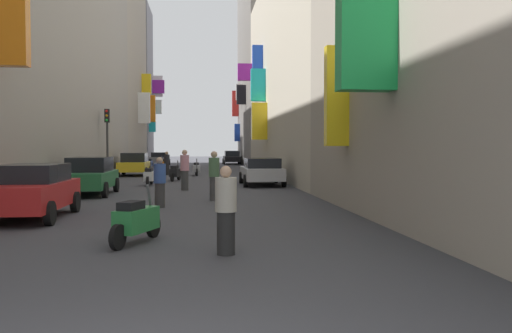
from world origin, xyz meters
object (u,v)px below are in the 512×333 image
at_px(scooter_white, 149,176).
at_px(traffic_light_near_corner, 107,132).
at_px(parked_car_yellow, 134,164).
at_px(pedestrian_mid_street, 214,176).
at_px(parked_car_red, 31,190).
at_px(parked_car_black, 232,157).
at_px(pedestrian_crossing, 226,211).
at_px(pedestrian_far_away, 167,163).
at_px(pedestrian_near_right, 185,170).
at_px(scooter_black, 175,173).
at_px(scooter_green, 136,220).
at_px(parked_car_green, 90,175).
at_px(scooter_orange, 162,164).
at_px(parked_car_grey, 160,158).
at_px(scooter_silver, 196,168).
at_px(parked_car_silver, 262,171).
at_px(pedestrian_near_left, 160,183).
at_px(scooter_blue, 149,164).

distance_m(scooter_white, traffic_light_near_corner, 5.21).
xyz_separation_m(parked_car_yellow, pedestrian_mid_street, (4.86, -16.74, 0.10)).
height_order(parked_car_red, parked_car_black, parked_car_black).
distance_m(pedestrian_crossing, pedestrian_far_away, 26.86).
xyz_separation_m(parked_car_yellow, traffic_light_near_corner, (-0.80, -5.35, 1.96)).
height_order(parked_car_red, traffic_light_near_corner, traffic_light_near_corner).
distance_m(parked_car_yellow, pedestrian_near_right, 12.80).
relative_size(scooter_black, pedestrian_mid_street, 1.06).
bearing_deg(scooter_green, pedestrian_far_away, 92.39).
distance_m(parked_car_yellow, traffic_light_near_corner, 5.75).
height_order(parked_car_green, scooter_orange, parked_car_green).
distance_m(parked_car_black, scooter_white, 31.20).
bearing_deg(parked_car_grey, scooter_green, -86.11).
relative_size(parked_car_red, scooter_white, 2.12).
relative_size(parked_car_yellow, scooter_white, 2.14).
xyz_separation_m(parked_car_black, pedestrian_far_away, (-5.58, -20.89, 0.02)).
distance_m(parked_car_red, scooter_orange, 30.76).
xyz_separation_m(pedestrian_far_away, traffic_light_near_corner, (-2.88, -5.92, 1.95)).
height_order(parked_car_green, pedestrian_near_right, pedestrian_near_right).
bearing_deg(parked_car_red, pedestrian_mid_street, 40.52).
distance_m(pedestrian_near_right, pedestrian_far_away, 12.93).
bearing_deg(pedestrian_crossing, scooter_orange, 95.94).
distance_m(scooter_silver, pedestrian_far_away, 2.23).
distance_m(parked_car_silver, pedestrian_near_left, 10.08).
bearing_deg(parked_car_red, scooter_silver, 78.64).
relative_size(parked_car_black, parked_car_yellow, 1.13).
xyz_separation_m(parked_car_black, scooter_blue, (-7.72, -11.09, -0.30)).
xyz_separation_m(scooter_blue, scooter_green, (3.20, -35.27, -0.00)).
height_order(parked_car_silver, pedestrian_near_left, pedestrian_near_left).
relative_size(parked_car_black, pedestrian_crossing, 2.86).
distance_m(parked_car_red, parked_car_black, 43.11).
height_order(parked_car_silver, scooter_white, parked_car_silver).
bearing_deg(parked_car_grey, pedestrian_near_right, -83.57).
relative_size(scooter_white, pedestrian_crossing, 1.18).
height_order(parked_car_grey, pedestrian_near_right, pedestrian_near_right).
height_order(parked_car_red, parked_car_yellow, parked_car_yellow).
xyz_separation_m(pedestrian_crossing, pedestrian_mid_street, (0.01, 9.40, 0.10)).
distance_m(scooter_orange, pedestrian_crossing, 36.13).
bearing_deg(pedestrian_near_right, parked_car_red, -113.32).
relative_size(scooter_blue, pedestrian_far_away, 1.24).
height_order(parked_car_grey, scooter_silver, parked_car_grey).
height_order(parked_car_green, scooter_silver, parked_car_green).
height_order(scooter_white, pedestrian_mid_street, pedestrian_mid_street).
relative_size(parked_car_red, scooter_blue, 2.01).
bearing_deg(parked_car_silver, pedestrian_far_away, 117.54).
bearing_deg(pedestrian_crossing, scooter_green, 143.77).
xyz_separation_m(parked_car_grey, scooter_black, (2.83, -25.04, -0.25)).
xyz_separation_m(parked_car_silver, parked_car_black, (0.29, 31.04, 0.05)).
xyz_separation_m(scooter_white, pedestrian_near_right, (1.82, -3.06, 0.42)).
xyz_separation_m(scooter_orange, pedestrian_crossing, (3.74, -35.93, 0.31)).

